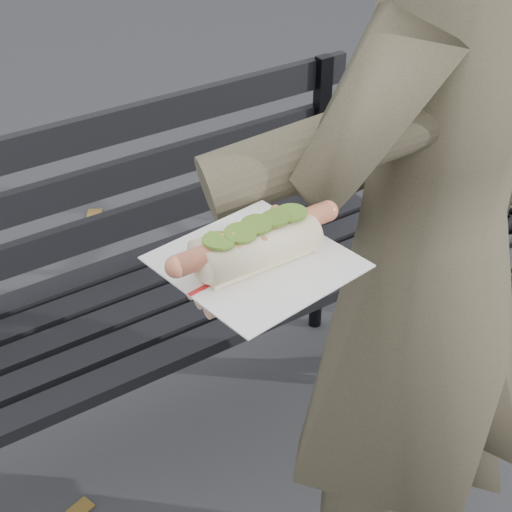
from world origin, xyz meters
The scene contains 4 objects.
park_bench centered at (0.10, 0.85, 0.52)m, with size 1.50×0.44×0.88m.
person centered at (0.37, 0.16, 0.85)m, with size 0.62×0.41×1.71m, color #4B4532.
held_hotdog centered at (0.15, 0.11, 1.14)m, with size 0.64×0.32×0.20m.
fallen_leaves centered at (0.35, 0.43, 0.00)m, with size 3.99×2.97×0.00m.
Camera 1 is at (-0.45, -0.56, 1.61)m, focal length 55.00 mm.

